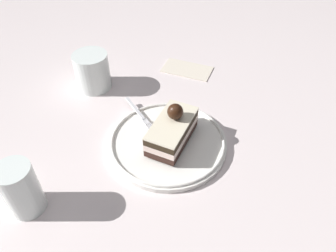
{
  "coord_description": "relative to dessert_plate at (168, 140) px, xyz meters",
  "views": [
    {
      "loc": [
        0.42,
        0.09,
        0.45
      ],
      "look_at": [
        -0.0,
        0.01,
        0.05
      ],
      "focal_mm": 34.61,
      "sensor_mm": 36.0,
      "label": 1
    }
  ],
  "objects": [
    {
      "name": "drink_glass_near",
      "position": [
        0.18,
        -0.19,
        0.03
      ],
      "size": [
        0.05,
        0.05,
        0.09
      ],
      "color": "white",
      "rests_on": "ground_plane"
    },
    {
      "name": "ground_plane",
      "position": [
        0.0,
        -0.01,
        -0.01
      ],
      "size": [
        2.4,
        2.4,
        0.0
      ],
      "primitive_type": "plane",
      "color": "silver"
    },
    {
      "name": "fork",
      "position": [
        -0.05,
        -0.07,
        0.01
      ],
      "size": [
        0.1,
        0.09,
        0.0
      ],
      "color": "silver",
      "rests_on": "dessert_plate"
    },
    {
      "name": "folded_napkin",
      "position": [
        -0.25,
        0.0,
        -0.01
      ],
      "size": [
        0.09,
        0.13,
        0.0
      ],
      "primitive_type": "cube",
      "rotation": [
        0.0,
        0.0,
        1.39
      ],
      "color": "beige",
      "rests_on": "ground_plane"
    },
    {
      "name": "cake_slice",
      "position": [
        0.0,
        0.01,
        0.03
      ],
      "size": [
        0.13,
        0.09,
        0.07
      ],
      "color": "#351E18",
      "rests_on": "dessert_plate"
    },
    {
      "name": "dessert_plate",
      "position": [
        0.0,
        0.0,
        0.0
      ],
      "size": [
        0.23,
        0.23,
        0.02
      ],
      "color": "white",
      "rests_on": "ground_plane"
    },
    {
      "name": "drink_glass_far",
      "position": [
        -0.15,
        -0.2,
        0.03
      ],
      "size": [
        0.08,
        0.08,
        0.08
      ],
      "color": "white",
      "rests_on": "ground_plane"
    }
  ]
}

